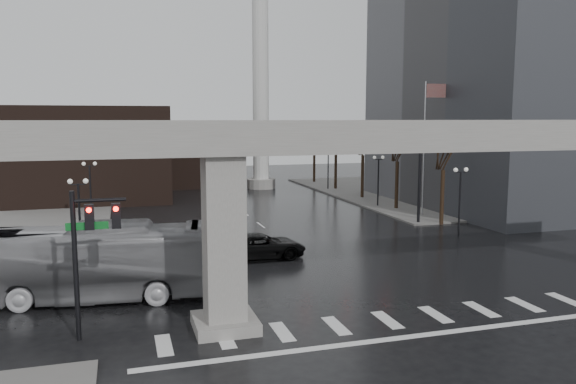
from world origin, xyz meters
name	(u,v)px	position (x,y,z in m)	size (l,w,h in m)	color
ground	(377,312)	(0.00, 0.00, 0.00)	(160.00, 160.00, 0.00)	black
sidewalk_ne	(443,192)	(26.00, 36.00, 0.07)	(28.00, 36.00, 0.15)	slate
elevated_guideway	(406,161)	(1.26, 0.00, 6.88)	(48.00, 2.60, 8.70)	gray
building_far_left	(91,153)	(-14.00, 42.00, 5.00)	(16.00, 14.00, 10.00)	black
building_far_mid	(191,155)	(-2.00, 52.00, 4.00)	(10.00, 10.00, 8.00)	black
smokestack	(261,81)	(6.00, 46.00, 13.35)	(3.60, 3.60, 30.00)	silver
signal_mast_arm	(378,155)	(8.99, 18.80, 5.83)	(12.12, 0.43, 8.00)	black
signal_left_pole	(89,239)	(-12.25, 0.50, 4.07)	(2.30, 0.30, 6.00)	black
flagpole_assembly	(427,132)	(15.29, 22.00, 7.53)	(2.06, 0.12, 12.00)	silver
lamp_right_0	(460,189)	(13.50, 14.00, 3.47)	(1.22, 0.32, 5.11)	black
lamp_right_1	(378,172)	(13.50, 28.00, 3.47)	(1.22, 0.32, 5.11)	black
lamp_right_2	(328,162)	(13.50, 42.00, 3.47)	(1.22, 0.32, 5.11)	black
lamp_left_0	(79,205)	(-13.50, 14.00, 3.47)	(1.22, 0.32, 5.11)	black
lamp_left_1	(90,181)	(-13.50, 28.00, 3.47)	(1.22, 0.32, 5.11)	black
lamp_left_2	(96,167)	(-13.50, 42.00, 3.47)	(1.22, 0.32, 5.11)	black
tree_right_0	(443,191)	(14.53, 18.02, 2.79)	(1.09, 1.58, 7.50)	black
tree_right_1	(397,180)	(14.53, 26.02, 2.85)	(1.09, 1.61, 7.67)	black
tree_right_2	(363,172)	(14.53, 34.02, 2.91)	(1.10, 1.63, 7.85)	black
tree_right_3	(336,166)	(14.53, 42.02, 2.98)	(1.11, 1.66, 8.02)	black
tree_right_4	(314,160)	(14.53, 50.02, 3.04)	(1.12, 1.69, 8.19)	black
pickup_truck	(261,246)	(-2.67, 11.24, 0.79)	(2.62, 5.68, 1.58)	black
city_bus	(84,263)	(-12.83, 5.70, 1.86)	(3.13, 13.38, 3.73)	gray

